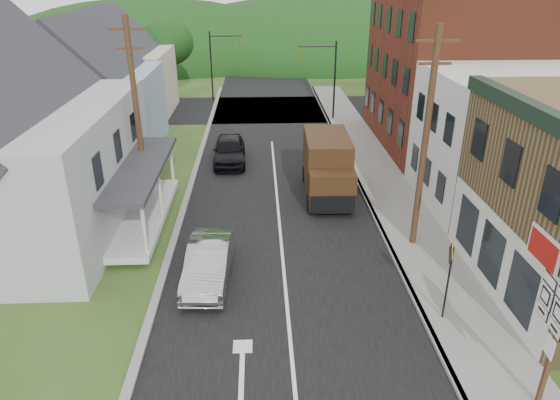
{
  "coord_description": "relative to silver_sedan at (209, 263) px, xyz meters",
  "views": [
    {
      "loc": [
        -0.87,
        -14.85,
        10.64
      ],
      "look_at": [
        -0.07,
        3.56,
        2.2
      ],
      "focal_mm": 32.0,
      "sensor_mm": 36.0,
      "label": 1
    }
  ],
  "objects": [
    {
      "name": "storefront_white",
      "position": [
        14.14,
        6.28,
        2.52
      ],
      "size": [
        8.0,
        7.0,
        6.5
      ],
      "primitive_type": "cube",
      "color": "silver",
      "rests_on": "ground"
    },
    {
      "name": "house_cream",
      "position": [
        -8.66,
        24.78,
        2.96
      ],
      "size": [
        7.14,
        8.16,
        7.28
      ],
      "color": "beige",
      "rests_on": "ground"
    },
    {
      "name": "house_blue",
      "position": [
        -8.16,
        15.78,
        2.96
      ],
      "size": [
        7.14,
        8.16,
        7.28
      ],
      "color": "#91A4C6",
      "rests_on": "ground"
    },
    {
      "name": "delivery_van",
      "position": [
        5.45,
        7.71,
        0.82
      ],
      "size": [
        2.41,
        5.53,
        3.06
      ],
      "rotation": [
        0.0,
        0.0,
        -0.03
      ],
      "color": "#321E0E",
      "rests_on": "ground"
    },
    {
      "name": "sidewalk_right",
      "position": [
        8.74,
        6.78,
        -0.66
      ],
      "size": [
        2.8,
        55.0,
        0.15
      ],
      "primitive_type": "cube",
      "color": "slate",
      "rests_on": "ground"
    },
    {
      "name": "forested_ridge",
      "position": [
        2.84,
        53.78,
        -0.73
      ],
      "size": [
        90.0,
        30.0,
        16.0
      ],
      "primitive_type": "ellipsoid",
      "color": "#10340F",
      "rests_on": "ground"
    },
    {
      "name": "utility_pole_left",
      "position": [
        -3.66,
        6.78,
        3.92
      ],
      "size": [
        1.6,
        0.26,
        9.0
      ],
      "color": "#472D19",
      "rests_on": "ground"
    },
    {
      "name": "curb_left",
      "position": [
        -1.81,
        6.78,
        -0.67
      ],
      "size": [
        0.3,
        55.0,
        0.12
      ],
      "primitive_type": "cube",
      "color": "slate",
      "rests_on": "ground"
    },
    {
      "name": "road",
      "position": [
        2.84,
        8.78,
        -0.73
      ],
      "size": [
        9.0,
        90.0,
        0.02
      ],
      "primitive_type": "cube",
      "color": "black",
      "rests_on": "ground"
    },
    {
      "name": "tree_left_d",
      "position": [
        -6.16,
        30.78,
        4.15
      ],
      "size": [
        4.8,
        4.8,
        6.94
      ],
      "color": "#382616",
      "rests_on": "ground"
    },
    {
      "name": "traffic_signal_right",
      "position": [
        7.15,
        22.28,
        3.03
      ],
      "size": [
        2.87,
        0.2,
        6.0
      ],
      "color": "black",
      "rests_on": "ground"
    },
    {
      "name": "dark_sedan",
      "position": [
        0.16,
        12.75,
        0.07
      ],
      "size": [
        2.05,
        4.76,
        1.6
      ],
      "primitive_type": "imported",
      "rotation": [
        0.0,
        0.0,
        0.03
      ],
      "color": "black",
      "rests_on": "ground"
    },
    {
      "name": "storefront_red",
      "position": [
        14.14,
        15.78,
        4.27
      ],
      "size": [
        8.0,
        12.0,
        10.0
      ],
      "primitive_type": "cube",
      "color": "maroon",
      "rests_on": "ground"
    },
    {
      "name": "route_sign_cluster",
      "position": [
        9.24,
        -6.51,
        1.75
      ],
      "size": [
        0.27,
        2.06,
        3.6
      ],
      "rotation": [
        0.0,
        0.0,
        -0.09
      ],
      "color": "#472D19",
      "rests_on": "sidewalk_right"
    },
    {
      "name": "silver_sedan",
      "position": [
        0.0,
        0.0,
        0.0
      ],
      "size": [
        1.76,
        4.51,
        1.46
      ],
      "primitive_type": "imported",
      "rotation": [
        0.0,
        0.0,
        -0.05
      ],
      "color": "#A4A4A8",
      "rests_on": "ground"
    },
    {
      "name": "traffic_signal_left",
      "position": [
        -1.46,
        29.28,
        3.03
      ],
      "size": [
        2.87,
        0.2,
        6.0
      ],
      "color": "black",
      "rests_on": "ground"
    },
    {
      "name": "warning_sign",
      "position": [
        7.96,
        -2.8,
        1.24
      ],
      "size": [
        0.22,
        0.77,
        2.85
      ],
      "rotation": [
        0.0,
        0.0,
        -0.25
      ],
      "color": "black",
      "rests_on": "sidewalk_right"
    },
    {
      "name": "cross_road",
      "position": [
        2.84,
        25.78,
        -0.73
      ],
      "size": [
        60.0,
        9.0,
        0.02
      ],
      "primitive_type": "cube",
      "color": "black",
      "rests_on": "ground"
    },
    {
      "name": "ground",
      "position": [
        2.84,
        -1.22,
        -0.73
      ],
      "size": [
        120.0,
        120.0,
        0.0
      ],
      "primitive_type": "plane",
      "color": "#2D4719",
      "rests_on": "ground"
    },
    {
      "name": "utility_pole_right",
      "position": [
        8.44,
        2.28,
        3.92
      ],
      "size": [
        1.6,
        0.26,
        9.0
      ],
      "color": "#472D19",
      "rests_on": "ground"
    },
    {
      "name": "curb_right",
      "position": [
        7.39,
        6.78,
        -0.66
      ],
      "size": [
        0.2,
        55.0,
        0.15
      ],
      "primitive_type": "cube",
      "color": "slate",
      "rests_on": "ground"
    }
  ]
}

